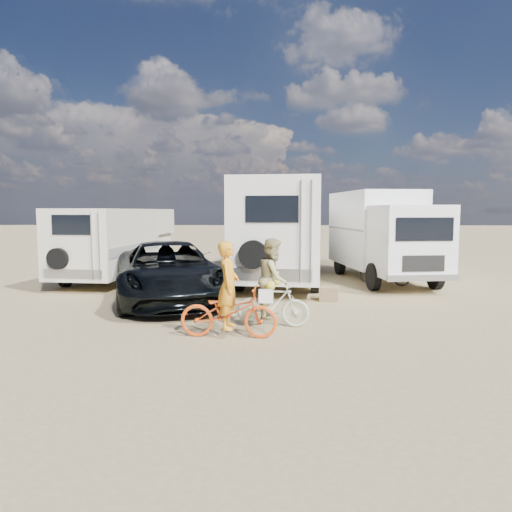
{
  "coord_description": "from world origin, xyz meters",
  "views": [
    {
      "loc": [
        0.0,
        -9.48,
        2.44
      ],
      "look_at": [
        -0.38,
        2.3,
        1.3
      ],
      "focal_mm": 32.71,
      "sensor_mm": 36.0,
      "label": 1
    }
  ],
  "objects_px": {
    "rv_main": "(283,232)",
    "crate": "(329,294)",
    "rv_left": "(118,244)",
    "box_truck": "(383,236)",
    "bike_man": "(229,312)",
    "bike_woman": "(273,305)",
    "dark_suv": "(168,272)",
    "bike_parked": "(384,271)",
    "rider_man": "(228,294)",
    "rider_woman": "(273,287)",
    "cooler": "(188,283)"
  },
  "relations": [
    {
      "from": "rider_woman",
      "to": "rider_man",
      "type": "bearing_deg",
      "value": 146.37
    },
    {
      "from": "box_truck",
      "to": "bike_woman",
      "type": "distance_m",
      "value": 7.63
    },
    {
      "from": "box_truck",
      "to": "bike_man",
      "type": "height_order",
      "value": "box_truck"
    },
    {
      "from": "bike_parked",
      "to": "crate",
      "type": "bearing_deg",
      "value": 176.49
    },
    {
      "from": "rider_woman",
      "to": "crate",
      "type": "relative_size",
      "value": 3.51
    },
    {
      "from": "rv_left",
      "to": "crate",
      "type": "height_order",
      "value": "rv_left"
    },
    {
      "from": "box_truck",
      "to": "rider_man",
      "type": "height_order",
      "value": "box_truck"
    },
    {
      "from": "rider_man",
      "to": "bike_man",
      "type": "bearing_deg",
      "value": 0.0
    },
    {
      "from": "box_truck",
      "to": "cooler",
      "type": "distance_m",
      "value": 6.93
    },
    {
      "from": "dark_suv",
      "to": "bike_man",
      "type": "distance_m",
      "value": 4.16
    },
    {
      "from": "dark_suv",
      "to": "rider_woman",
      "type": "height_order",
      "value": "rider_woman"
    },
    {
      "from": "rv_main",
      "to": "bike_woman",
      "type": "distance_m",
      "value": 6.86
    },
    {
      "from": "rider_woman",
      "to": "rv_main",
      "type": "bearing_deg",
      "value": 6.58
    },
    {
      "from": "rv_left",
      "to": "bike_parked",
      "type": "relative_size",
      "value": 3.71
    },
    {
      "from": "rv_main",
      "to": "bike_parked",
      "type": "height_order",
      "value": "rv_main"
    },
    {
      "from": "rider_woman",
      "to": "box_truck",
      "type": "bearing_deg",
      "value": -20.69
    },
    {
      "from": "rider_woman",
      "to": "crate",
      "type": "height_order",
      "value": "rider_woman"
    },
    {
      "from": "bike_man",
      "to": "rider_man",
      "type": "distance_m",
      "value": 0.35
    },
    {
      "from": "box_truck",
      "to": "dark_suv",
      "type": "bearing_deg",
      "value": -158.32
    },
    {
      "from": "dark_suv",
      "to": "rv_main",
      "type": "bearing_deg",
      "value": 33.55
    },
    {
      "from": "rv_main",
      "to": "bike_parked",
      "type": "bearing_deg",
      "value": -11.21
    },
    {
      "from": "rv_main",
      "to": "crate",
      "type": "distance_m",
      "value": 4.33
    },
    {
      "from": "rv_main",
      "to": "box_truck",
      "type": "relative_size",
      "value": 1.38
    },
    {
      "from": "dark_suv",
      "to": "cooler",
      "type": "bearing_deg",
      "value": 62.92
    },
    {
      "from": "bike_parked",
      "to": "crate",
      "type": "distance_m",
      "value": 3.62
    },
    {
      "from": "rv_left",
      "to": "rider_woman",
      "type": "height_order",
      "value": "rv_left"
    },
    {
      "from": "bike_parked",
      "to": "cooler",
      "type": "relative_size",
      "value": 2.99
    },
    {
      "from": "rv_left",
      "to": "dark_suv",
      "type": "bearing_deg",
      "value": -51.21
    },
    {
      "from": "rv_main",
      "to": "crate",
      "type": "xyz_separation_m",
      "value": [
        1.15,
        -3.89,
        -1.5
      ]
    },
    {
      "from": "rv_main",
      "to": "rider_man",
      "type": "xyz_separation_m",
      "value": [
        -1.25,
        -7.65,
        -0.85
      ]
    },
    {
      "from": "bike_woman",
      "to": "dark_suv",
      "type": "bearing_deg",
      "value": 56.02
    },
    {
      "from": "rv_left",
      "to": "bike_man",
      "type": "distance_m",
      "value": 9.0
    },
    {
      "from": "bike_man",
      "to": "bike_parked",
      "type": "bearing_deg",
      "value": -30.88
    },
    {
      "from": "rv_left",
      "to": "bike_parked",
      "type": "distance_m",
      "value": 9.34
    },
    {
      "from": "box_truck",
      "to": "rider_man",
      "type": "relative_size",
      "value": 3.62
    },
    {
      "from": "box_truck",
      "to": "bike_parked",
      "type": "relative_size",
      "value": 3.51
    },
    {
      "from": "cooler",
      "to": "rider_man",
      "type": "bearing_deg",
      "value": -67.63
    },
    {
      "from": "bike_parked",
      "to": "dark_suv",
      "type": "bearing_deg",
      "value": 148.12
    },
    {
      "from": "rv_left",
      "to": "dark_suv",
      "type": "height_order",
      "value": "rv_left"
    },
    {
      "from": "rv_main",
      "to": "rider_man",
      "type": "height_order",
      "value": "rv_main"
    },
    {
      "from": "bike_man",
      "to": "dark_suv",
      "type": "bearing_deg",
      "value": 32.22
    },
    {
      "from": "bike_woman",
      "to": "rv_left",
      "type": "bearing_deg",
      "value": 49.2
    },
    {
      "from": "rider_man",
      "to": "bike_parked",
      "type": "height_order",
      "value": "rider_man"
    },
    {
      "from": "rv_left",
      "to": "dark_suv",
      "type": "xyz_separation_m",
      "value": [
        2.69,
        -4.02,
        -0.46
      ]
    },
    {
      "from": "rv_main",
      "to": "bike_parked",
      "type": "distance_m",
      "value": 3.69
    },
    {
      "from": "rider_woman",
      "to": "bike_parked",
      "type": "distance_m",
      "value": 6.84
    },
    {
      "from": "rv_main",
      "to": "box_truck",
      "type": "height_order",
      "value": "rv_main"
    },
    {
      "from": "rv_main",
      "to": "rv_left",
      "type": "height_order",
      "value": "rv_main"
    },
    {
      "from": "rider_man",
      "to": "rider_woman",
      "type": "height_order",
      "value": "rider_woman"
    },
    {
      "from": "box_truck",
      "to": "bike_parked",
      "type": "height_order",
      "value": "box_truck"
    }
  ]
}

